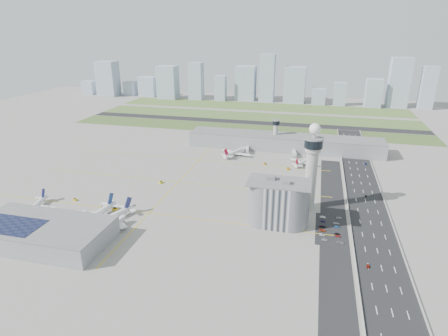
% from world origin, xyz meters
% --- Properties ---
extents(ground, '(1000.00, 1000.00, 0.00)m').
position_xyz_m(ground, '(0.00, 0.00, 0.00)').
color(ground, gray).
extents(grass_strip_0, '(480.00, 50.00, 0.08)m').
position_xyz_m(grass_strip_0, '(-20.00, 225.00, 0.04)').
color(grass_strip_0, '#425D2C').
rests_on(grass_strip_0, ground).
extents(grass_strip_1, '(480.00, 60.00, 0.08)m').
position_xyz_m(grass_strip_1, '(-20.00, 300.00, 0.04)').
color(grass_strip_1, '#44642F').
rests_on(grass_strip_1, ground).
extents(grass_strip_2, '(480.00, 70.00, 0.08)m').
position_xyz_m(grass_strip_2, '(-20.00, 380.00, 0.04)').
color(grass_strip_2, '#506A32').
rests_on(grass_strip_2, ground).
extents(runway, '(480.00, 22.00, 0.10)m').
position_xyz_m(runway, '(-20.00, 262.00, 0.06)').
color(runway, black).
rests_on(runway, ground).
extents(highway, '(28.00, 500.00, 0.10)m').
position_xyz_m(highway, '(115.00, 0.00, 0.05)').
color(highway, black).
rests_on(highway, ground).
extents(barrier_left, '(0.60, 500.00, 1.20)m').
position_xyz_m(barrier_left, '(101.00, 0.00, 0.60)').
color(barrier_left, '#9E9E99').
rests_on(barrier_left, ground).
extents(barrier_right, '(0.60, 500.00, 1.20)m').
position_xyz_m(barrier_right, '(129.00, 0.00, 0.60)').
color(barrier_right, '#9E9E99').
rests_on(barrier_right, ground).
extents(landside_road, '(18.00, 260.00, 0.08)m').
position_xyz_m(landside_road, '(90.00, -10.00, 0.04)').
color(landside_road, black).
rests_on(landside_road, ground).
extents(parking_lot, '(20.00, 44.00, 0.10)m').
position_xyz_m(parking_lot, '(88.00, -22.00, 0.05)').
color(parking_lot, black).
rests_on(parking_lot, ground).
extents(taxiway_line_h_0, '(260.00, 0.60, 0.01)m').
position_xyz_m(taxiway_line_h_0, '(-40.00, -30.00, 0.01)').
color(taxiway_line_h_0, yellow).
rests_on(taxiway_line_h_0, ground).
extents(taxiway_line_h_1, '(260.00, 0.60, 0.01)m').
position_xyz_m(taxiway_line_h_1, '(-40.00, 30.00, 0.01)').
color(taxiway_line_h_1, yellow).
rests_on(taxiway_line_h_1, ground).
extents(taxiway_line_h_2, '(260.00, 0.60, 0.01)m').
position_xyz_m(taxiway_line_h_2, '(-40.00, 90.00, 0.01)').
color(taxiway_line_h_2, yellow).
rests_on(taxiway_line_h_2, ground).
extents(taxiway_line_v, '(0.60, 260.00, 0.01)m').
position_xyz_m(taxiway_line_v, '(-40.00, 30.00, 0.01)').
color(taxiway_line_v, yellow).
rests_on(taxiway_line_v, ground).
extents(control_tower, '(14.00, 14.00, 64.50)m').
position_xyz_m(control_tower, '(72.00, 8.00, 35.04)').
color(control_tower, '#ADAAA5').
rests_on(control_tower, ground).
extents(secondary_tower, '(8.60, 8.60, 31.90)m').
position_xyz_m(secondary_tower, '(30.00, 150.00, 18.80)').
color(secondary_tower, '#ADAAA5').
rests_on(secondary_tower, ground).
extents(admin_building, '(42.00, 24.00, 33.50)m').
position_xyz_m(admin_building, '(51.99, -22.00, 15.30)').
color(admin_building, '#B2B2B7').
rests_on(admin_building, ground).
extents(terminal_pier, '(210.00, 32.00, 15.80)m').
position_xyz_m(terminal_pier, '(40.00, 148.00, 7.90)').
color(terminal_pier, gray).
rests_on(terminal_pier, ground).
extents(near_terminal, '(84.00, 42.00, 13.00)m').
position_xyz_m(near_terminal, '(-88.07, -82.02, 6.43)').
color(near_terminal, gray).
rests_on(near_terminal, ground).
extents(airplane_near_a, '(39.22, 43.43, 10.45)m').
position_xyz_m(airplane_near_a, '(-123.27, -47.71, 5.22)').
color(airplane_near_a, white).
rests_on(airplane_near_a, ground).
extents(airplane_near_b, '(42.73, 48.90, 12.75)m').
position_xyz_m(airplane_near_b, '(-71.44, -50.82, 6.38)').
color(airplane_near_b, white).
rests_on(airplane_near_b, ground).
extents(airplane_near_c, '(50.77, 54.60, 12.36)m').
position_xyz_m(airplane_near_c, '(-61.03, -51.56, 6.18)').
color(airplane_near_c, white).
rests_on(airplane_near_c, ground).
extents(airplane_far_a, '(49.08, 52.57, 11.81)m').
position_xyz_m(airplane_far_a, '(-6.87, 116.06, 5.90)').
color(airplane_far_a, white).
rests_on(airplane_far_a, ground).
extents(airplane_far_b, '(41.75, 44.29, 9.80)m').
position_xyz_m(airplane_far_b, '(64.54, 104.06, 4.90)').
color(airplane_far_b, white).
rests_on(airplane_far_b, ground).
extents(jet_bridge_near_0, '(5.39, 14.31, 5.70)m').
position_xyz_m(jet_bridge_near_0, '(-113.00, -61.00, 2.85)').
color(jet_bridge_near_0, silver).
rests_on(jet_bridge_near_0, ground).
extents(jet_bridge_near_1, '(5.39, 14.31, 5.70)m').
position_xyz_m(jet_bridge_near_1, '(-83.00, -61.00, 2.85)').
color(jet_bridge_near_1, silver).
rests_on(jet_bridge_near_1, ground).
extents(jet_bridge_near_2, '(5.39, 14.31, 5.70)m').
position_xyz_m(jet_bridge_near_2, '(-53.00, -61.00, 2.85)').
color(jet_bridge_near_2, silver).
rests_on(jet_bridge_near_2, ground).
extents(jet_bridge_far_0, '(5.39, 14.31, 5.70)m').
position_xyz_m(jet_bridge_far_0, '(2.00, 132.00, 2.85)').
color(jet_bridge_far_0, silver).
rests_on(jet_bridge_far_0, ground).
extents(jet_bridge_far_1, '(5.39, 14.31, 5.70)m').
position_xyz_m(jet_bridge_far_1, '(52.00, 132.00, 2.85)').
color(jet_bridge_far_1, silver).
rests_on(jet_bridge_far_1, ground).
extents(tug_0, '(3.48, 2.72, 1.81)m').
position_xyz_m(tug_0, '(-104.98, -24.61, 0.91)').
color(tug_0, yellow).
rests_on(tug_0, ground).
extents(tug_1, '(3.17, 3.35, 1.60)m').
position_xyz_m(tug_1, '(-76.39, -32.27, 0.80)').
color(tug_1, '#FDA623').
rests_on(tug_1, ground).
extents(tug_2, '(3.39, 4.09, 2.04)m').
position_xyz_m(tug_2, '(-66.44, -31.70, 1.02)').
color(tug_2, yellow).
rests_on(tug_2, ground).
extents(tug_3, '(3.65, 4.05, 1.95)m').
position_xyz_m(tug_3, '(-53.59, 24.04, 0.97)').
color(tug_3, '#DAC709').
rests_on(tug_3, ground).
extents(tug_4, '(3.29, 3.47, 1.66)m').
position_xyz_m(tug_4, '(26.78, 93.54, 0.83)').
color(tug_4, orange).
rests_on(tug_4, ground).
extents(tug_5, '(3.29, 3.97, 1.98)m').
position_xyz_m(tug_5, '(50.47, 84.15, 0.99)').
color(tug_5, orange).
rests_on(tug_5, ground).
extents(car_lot_0, '(3.81, 1.91, 1.25)m').
position_xyz_m(car_lot_0, '(83.99, -37.54, 0.62)').
color(car_lot_0, silver).
rests_on(car_lot_0, ground).
extents(car_lot_1, '(3.85, 1.75, 1.22)m').
position_xyz_m(car_lot_1, '(82.48, -31.76, 0.61)').
color(car_lot_1, '#9CA0A3').
rests_on(car_lot_1, ground).
extents(car_lot_2, '(4.65, 2.54, 1.24)m').
position_xyz_m(car_lot_2, '(82.63, -25.94, 0.62)').
color(car_lot_2, '#A73616').
rests_on(car_lot_2, ground).
extents(car_lot_3, '(4.34, 1.81, 1.25)m').
position_xyz_m(car_lot_3, '(82.72, -20.48, 0.63)').
color(car_lot_3, black).
rests_on(car_lot_3, ground).
extents(car_lot_4, '(3.23, 1.33, 1.10)m').
position_xyz_m(car_lot_4, '(82.93, -12.96, 0.55)').
color(car_lot_4, '#1E1852').
rests_on(car_lot_4, ground).
extents(car_lot_5, '(3.87, 1.39, 1.27)m').
position_xyz_m(car_lot_5, '(82.66, -6.78, 0.64)').
color(car_lot_5, white).
rests_on(car_lot_5, ground).
extents(car_lot_6, '(4.29, 2.12, 1.17)m').
position_xyz_m(car_lot_6, '(93.47, -38.99, 0.58)').
color(car_lot_6, '#93949C').
rests_on(car_lot_6, ground).
extents(car_lot_7, '(3.78, 1.59, 1.09)m').
position_xyz_m(car_lot_7, '(92.45, -30.86, 0.54)').
color(car_lot_7, '#B12724').
rests_on(car_lot_7, ground).
extents(car_lot_8, '(3.55, 1.43, 1.21)m').
position_xyz_m(car_lot_8, '(91.96, -28.07, 0.61)').
color(car_lot_8, black).
rests_on(car_lot_8, ground).
extents(car_lot_9, '(3.48, 1.39, 1.13)m').
position_xyz_m(car_lot_9, '(92.11, -18.70, 0.56)').
color(car_lot_9, navy).
rests_on(car_lot_9, ground).
extents(car_lot_10, '(4.13, 2.16, 1.11)m').
position_xyz_m(car_lot_10, '(91.87, -13.97, 0.55)').
color(car_lot_10, silver).
rests_on(car_lot_10, ground).
extents(car_lot_11, '(4.24, 2.12, 1.18)m').
position_xyz_m(car_lot_11, '(93.97, -5.23, 0.59)').
color(car_lot_11, '#A6A7A7').
rests_on(car_lot_11, ground).
extents(car_hw_0, '(1.72, 3.77, 1.25)m').
position_xyz_m(car_hw_0, '(107.71, -60.74, 0.63)').
color(car_hw_0, maroon).
rests_on(car_hw_0, ground).
extents(car_hw_1, '(1.60, 3.53, 1.12)m').
position_xyz_m(car_hw_1, '(116.00, 38.70, 0.56)').
color(car_hw_1, black).
rests_on(car_hw_1, ground).
extents(car_hw_2, '(2.88, 4.97, 1.30)m').
position_xyz_m(car_hw_2, '(123.14, 117.77, 0.65)').
color(car_hw_2, navy).
rests_on(car_hw_2, ground).
extents(car_hw_4, '(1.45, 3.43, 1.16)m').
position_xyz_m(car_hw_4, '(107.17, 181.00, 0.58)').
color(car_hw_4, gray).
rests_on(car_hw_4, ground).
extents(skyline_bldg_0, '(24.05, 19.24, 26.50)m').
position_xyz_m(skyline_bldg_0, '(-377.77, 421.70, 13.25)').
color(skyline_bldg_0, '#9EADC1').
rests_on(skyline_bldg_0, ground).
extents(skyline_bldg_1, '(37.63, 30.10, 65.60)m').
position_xyz_m(skyline_bldg_1, '(-331.22, 417.61, 32.80)').
color(skyline_bldg_1, '#9EADC1').
rests_on(skyline_bldg_1, ground).
extents(skyline_bldg_2, '(22.81, 18.25, 26.79)m').
position_xyz_m(skyline_bldg_2, '(-291.25, 430.16, 13.39)').
color(skyline_bldg_2, '#9EADC1').
rests_on(skyline_bldg_2, ground).
extents(skyline_bldg_3, '(32.30, 25.84, 36.93)m').
position_xyz_m(skyline_bldg_3, '(-252.58, 431.35, 18.47)').
color(skyline_bldg_3, '#9EADC1').
rests_on(skyline_bldg_3, ground).
extents(skyline_bldg_4, '(35.81, 28.65, 60.36)m').
position_xyz_m(skyline_bldg_4, '(-204.47, 415.19, 30.18)').
color(skyline_bldg_4, '#9EADC1').
rests_on(skyline_bldg_4, ground).
extents(skyline_bldg_5, '(25.49, 20.39, 66.89)m').
position_xyz_m(skyline_bldg_5, '(-150.11, 419.66, 33.44)').
color(skyline_bldg_5, '#9EADC1').
rests_on(skyline_bldg_5, ground).
extents(skyline_bldg_6, '(20.04, 16.03, 45.20)m').
position_xyz_m(skyline_bldg_6, '(-102.68, 417.90, 22.60)').
color(skyline_bldg_6, '#9EADC1').
rests_on(skyline_bldg_6, ground).
extents(skyline_bldg_7, '(35.76, 28.61, 61.22)m').
position_xyz_m(skyline_bldg_7, '(-59.44, 436.89, 30.61)').
color(skyline_bldg_7, '#9EADC1').
rests_on(skyline_bldg_7, ground).
extents(skyline_bldg_8, '(26.33, 21.06, 83.39)m').
position_xyz_m(skyline_bldg_8, '(-19.42, 431.56, 41.69)').
color(skyline_bldg_8, '#9EADC1').
rests_on(skyline_bldg_8, ground).
extents(skyline_bldg_9, '(36.96, 29.57, 62.11)m').
position_xyz_m(skyline_bldg_9, '(30.27, 432.32, 31.06)').
color(skyline_bldg_9, '#9EADC1').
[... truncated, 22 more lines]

